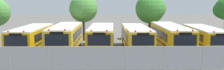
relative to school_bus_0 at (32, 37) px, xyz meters
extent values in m
plane|color=#595651|center=(9.12, 0.06, -1.37)|extent=(160.00, 160.00, 0.00)
cube|color=#EAA80C|center=(0.00, 0.03, -0.02)|extent=(2.72, 9.33, 2.00)
cube|color=white|center=(0.00, 0.03, 1.04)|extent=(2.67, 9.14, 0.12)
cube|color=black|center=(-0.12, -4.67, -0.84)|extent=(2.54, 0.22, 0.36)
cube|color=black|center=(-0.12, -4.62, 0.34)|extent=(2.04, 0.11, 0.96)
cube|color=black|center=(1.27, 0.30, 0.30)|extent=(0.22, 7.23, 0.72)
cube|color=black|center=(-1.26, 0.36, 0.30)|extent=(0.22, 7.23, 0.72)
cube|color=black|center=(0.00, 0.03, -0.42)|extent=(2.75, 9.42, 0.10)
sphere|color=red|center=(0.57, -4.47, 1.14)|extent=(0.18, 0.18, 0.18)
sphere|color=red|center=(-0.80, -4.44, 1.14)|extent=(0.18, 0.18, 0.18)
cube|color=black|center=(-0.12, -4.63, 0.88)|extent=(1.12, 0.11, 0.24)
cylinder|color=black|center=(1.02, -3.23, -0.87)|extent=(0.31, 1.01, 1.00)
cylinder|color=black|center=(-1.19, -3.18, -0.87)|extent=(0.31, 1.01, 1.00)
cylinder|color=black|center=(1.18, 2.83, -0.87)|extent=(0.31, 1.01, 1.00)
cylinder|color=black|center=(-1.03, 2.89, -0.87)|extent=(0.31, 1.01, 1.00)
cube|color=yellow|center=(3.53, -0.09, 0.07)|extent=(2.54, 9.71, 2.17)
cube|color=white|center=(3.53, -0.09, 1.21)|extent=(2.49, 9.51, 0.12)
cube|color=black|center=(3.52, -5.01, -0.84)|extent=(2.57, 0.17, 0.36)
cube|color=black|center=(3.52, -4.96, 0.46)|extent=(2.07, 0.06, 1.04)
cube|color=black|center=(4.81, 0.21, 0.41)|extent=(0.06, 7.57, 0.78)
cube|color=black|center=(2.25, 0.21, 0.41)|extent=(0.06, 7.57, 0.78)
cube|color=black|center=(3.53, -0.09, -0.37)|extent=(2.57, 9.81, 0.10)
sphere|color=red|center=(4.21, -4.79, 1.31)|extent=(0.18, 0.18, 0.18)
sphere|color=red|center=(2.83, -4.79, 1.31)|extent=(0.18, 0.18, 0.18)
cube|color=black|center=(3.52, -4.97, 1.05)|extent=(1.13, 0.08, 0.24)
cylinder|color=black|center=(4.64, -3.54, -0.87)|extent=(0.28, 1.00, 1.00)
cylinder|color=black|center=(2.41, -3.54, -0.87)|extent=(0.28, 1.00, 1.00)
cylinder|color=black|center=(4.66, 2.96, -0.87)|extent=(0.28, 1.00, 1.00)
cylinder|color=black|center=(2.42, 2.96, -0.87)|extent=(0.28, 1.00, 1.00)
cube|color=#EAA80C|center=(7.29, 0.08, 0.01)|extent=(2.73, 9.40, 2.05)
cube|color=white|center=(7.29, 0.08, 1.09)|extent=(2.68, 9.21, 0.12)
cube|color=black|center=(7.16, -4.65, -0.84)|extent=(2.53, 0.23, 0.36)
cube|color=black|center=(7.16, -4.60, 0.38)|extent=(2.03, 0.12, 0.98)
cube|color=black|center=(8.56, 0.35, 0.34)|extent=(0.24, 7.28, 0.74)
cube|color=black|center=(6.04, 0.42, 0.34)|extent=(0.24, 7.28, 0.74)
cube|color=black|center=(7.29, 0.08, -0.40)|extent=(2.76, 9.49, 0.10)
sphere|color=red|center=(7.85, -4.45, 1.19)|extent=(0.18, 0.18, 0.18)
sphere|color=red|center=(6.49, -4.41, 1.19)|extent=(0.18, 0.18, 0.18)
cube|color=black|center=(7.16, -4.61, 0.93)|extent=(1.12, 0.11, 0.24)
cylinder|color=black|center=(8.30, -3.21, -0.87)|extent=(0.31, 1.01, 1.00)
cylinder|color=black|center=(6.11, -3.15, -0.87)|extent=(0.31, 1.01, 1.00)
cylinder|color=black|center=(8.47, 2.92, -0.87)|extent=(0.31, 1.01, 1.00)
cylinder|color=black|center=(6.28, 2.98, -0.87)|extent=(0.31, 1.01, 1.00)
cube|color=yellow|center=(10.96, 0.03, -0.02)|extent=(2.62, 9.21, 2.00)
cube|color=white|center=(10.96, 0.03, 1.04)|extent=(2.56, 9.03, 0.12)
cube|color=black|center=(11.06, -4.62, -0.84)|extent=(2.48, 0.21, 0.36)
cube|color=black|center=(11.06, -4.57, 0.34)|extent=(1.99, 0.10, 0.96)
cube|color=black|center=(12.19, 0.36, 0.30)|extent=(0.19, 7.14, 0.72)
cube|color=black|center=(9.72, 0.30, 0.30)|extent=(0.19, 7.14, 0.72)
cube|color=black|center=(10.96, 0.03, -0.42)|extent=(2.64, 9.30, 0.10)
sphere|color=red|center=(11.72, -4.39, 1.14)|extent=(0.18, 0.18, 0.18)
sphere|color=red|center=(10.39, -4.41, 1.14)|extent=(0.18, 0.18, 0.18)
cube|color=black|center=(11.06, -4.58, 0.88)|extent=(1.09, 0.10, 0.24)
cylinder|color=black|center=(12.10, -3.13, -0.87)|extent=(0.30, 1.01, 1.00)
cylinder|color=black|center=(9.96, -3.17, -0.87)|extent=(0.30, 1.01, 1.00)
cylinder|color=black|center=(11.98, 2.83, -0.87)|extent=(0.30, 1.01, 1.00)
cylinder|color=black|center=(9.83, 2.79, -0.87)|extent=(0.30, 1.01, 1.00)
cube|color=#EAA80C|center=(14.58, 0.00, 0.05)|extent=(2.47, 10.90, 2.15)
cube|color=white|center=(14.58, 0.00, 1.19)|extent=(2.42, 10.69, 0.12)
cube|color=black|center=(14.54, -5.51, -0.84)|extent=(2.45, 0.18, 0.36)
cube|color=black|center=(14.54, -5.46, 0.44)|extent=(1.97, 0.07, 1.03)
cube|color=black|center=(15.80, 0.30, 0.40)|extent=(0.09, 8.49, 0.77)
cube|color=black|center=(13.36, 0.31, 0.40)|extent=(0.09, 8.49, 0.77)
cube|color=black|center=(14.58, 0.00, -0.37)|extent=(2.49, 11.01, 0.10)
sphere|color=red|center=(15.20, -5.29, 1.29)|extent=(0.18, 0.18, 0.18)
sphere|color=red|center=(13.88, -5.29, 1.29)|extent=(0.18, 0.18, 0.18)
cube|color=black|center=(14.54, -5.47, 1.03)|extent=(1.08, 0.09, 0.24)
cylinder|color=black|center=(15.61, -4.05, -0.87)|extent=(0.29, 1.00, 1.00)
cylinder|color=black|center=(13.49, -4.03, -0.87)|extent=(0.29, 1.00, 1.00)
cylinder|color=black|center=(15.66, 3.64, -0.87)|extent=(0.29, 1.00, 1.00)
cylinder|color=black|center=(13.54, 3.66, -0.87)|extent=(0.29, 1.00, 1.00)
cube|color=#EAA80C|center=(18.26, 0.22, -0.07)|extent=(2.67, 9.35, 1.90)
cube|color=white|center=(18.26, 0.22, 0.94)|extent=(2.62, 9.16, 0.12)
cube|color=black|center=(18.12, -4.49, -0.84)|extent=(2.46, 0.23, 0.36)
cube|color=black|center=(18.12, -4.44, 0.28)|extent=(1.97, 0.12, 0.91)
cube|color=black|center=(19.49, 0.48, 0.24)|extent=(0.25, 7.24, 0.68)
cube|color=black|center=(17.05, 0.55, 0.24)|extent=(0.25, 7.24, 0.68)
cube|color=black|center=(18.26, 0.22, -0.45)|extent=(2.70, 9.44, 0.10)
sphere|color=red|center=(17.47, -4.25, 1.04)|extent=(0.18, 0.18, 0.18)
cube|color=black|center=(18.12, -4.45, 0.78)|extent=(1.08, 0.11, 0.24)
cylinder|color=black|center=(17.10, -2.99, -0.87)|extent=(0.31, 1.01, 1.00)
cylinder|color=black|center=(19.40, 3.03, -0.87)|extent=(0.31, 1.01, 1.00)
cylinder|color=black|center=(17.28, 3.09, -0.87)|extent=(0.31, 1.01, 1.00)
cylinder|color=#4C3823|center=(4.83, 6.96, 0.06)|extent=(0.28, 0.28, 2.85)
sphere|color=#478438|center=(4.83, 6.96, 2.86)|extent=(3.66, 3.66, 3.66)
sphere|color=#478438|center=(4.27, 7.11, 2.79)|extent=(2.64, 2.64, 2.64)
cylinder|color=#4C3823|center=(13.74, 8.33, -0.05)|extent=(0.41, 0.41, 2.63)
sphere|color=#387A2D|center=(13.74, 8.33, 2.76)|extent=(4.00, 4.00, 4.00)
sphere|color=#387A2D|center=(14.44, 8.67, 2.83)|extent=(3.07, 3.07, 3.07)
sphere|color=#286623|center=(24.20, 9.88, 2.54)|extent=(2.35, 2.35, 2.35)
cylinder|color=#9EA0A3|center=(0.60, -8.21, -0.46)|extent=(0.07, 0.07, 1.81)
cylinder|color=#9EA0A3|center=(3.50, -8.21, -0.46)|extent=(0.07, 0.07, 1.81)
cylinder|color=#9EA0A3|center=(6.39, -8.21, -0.46)|extent=(0.07, 0.07, 1.81)
cylinder|color=#9EA0A3|center=(9.29, -8.21, -0.46)|extent=(0.07, 0.07, 1.81)
cylinder|color=#9EA0A3|center=(12.18, -8.21, -0.46)|extent=(0.07, 0.07, 1.81)
cylinder|color=#9EA0A3|center=(15.08, -8.21, -0.46)|extent=(0.07, 0.07, 1.81)
cube|color=#ADB2B7|center=(9.29, -8.21, -0.46)|extent=(23.15, 0.02, 1.77)
cylinder|color=#9EA0A3|center=(9.29, -8.21, 0.41)|extent=(23.15, 0.04, 0.04)
camera|label=1|loc=(7.83, -27.65, 3.76)|focal=42.50mm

